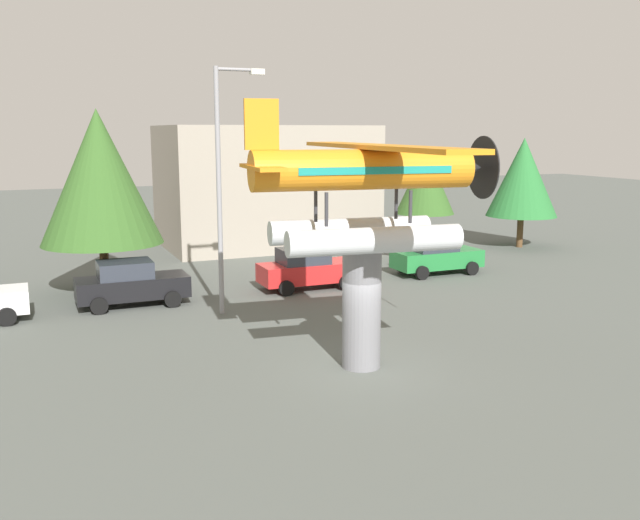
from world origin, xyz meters
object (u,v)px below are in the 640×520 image
Objects in this scene: car_mid_black at (131,283)px; tree_center_back at (425,182)px; car_distant_green at (436,255)px; streetlight_primary at (223,175)px; floatplane_monument at (367,187)px; tree_far_east at (523,177)px; tree_east at (100,177)px; display_pedestal at (362,308)px; car_far_red at (307,268)px; storefront_building at (265,186)px.

tree_center_back is at bearing 12.98° from car_mid_black.
car_mid_black is 14.12m from car_distant_green.
floatplane_monument is at bearing -74.60° from streetlight_primary.
tree_far_east is (7.59, 1.85, -0.09)m from tree_center_back.
tree_far_east is (8.68, 4.74, 3.15)m from car_distant_green.
tree_east reaches higher than tree_center_back.
tree_far_east is (19.69, 7.84, -1.05)m from streetlight_primary.
tree_center_back is at bearing -166.28° from tree_far_east.
tree_center_back is at bearing 52.64° from display_pedestal.
display_pedestal is at bearing -139.47° from tree_far_east.
car_far_red is at bearing -17.20° from tree_east.
car_far_red is 0.47× the size of streetlight_primary.
streetlight_primary reaches higher than storefront_building.
car_mid_black is 7.35m from car_far_red.
display_pedestal is 13.98m from tree_east.
tree_east is at bearing 104.83° from car_mid_black.
streetlight_primary reaches higher than display_pedestal.
tree_east is at bearing 114.57° from display_pedestal.
storefront_building is (9.56, 12.15, 2.59)m from car_mid_black.
car_mid_black is at bearing -128.19° from storefront_building.
storefront_building reaches higher than car_distant_green.
floatplane_monument reaches higher than tree_far_east.
floatplane_monument is at bearing -101.38° from storefront_building.
streetlight_primary is 16.08m from storefront_building.
floatplane_monument reaches higher than car_far_red.
car_far_red is at bearing 76.65° from display_pedestal.
streetlight_primary is 13.53m from tree_center_back.
tree_far_east is at bearing 18.92° from car_far_red.
tree_east is 23.63m from tree_far_east.
tree_east reaches higher than tree_far_east.
floatplane_monument reaches higher than display_pedestal.
car_far_red is 0.67× the size of tree_far_east.
car_distant_green is (14.10, 0.62, 0.00)m from car_mid_black.
car_mid_black is 1.00× the size of car_far_red.
car_far_red is at bearing 83.76° from floatplane_monument.
car_far_red is 9.15m from tree_center_back.
car_distant_green is 0.72× the size of tree_center_back.
streetlight_primary is at bearing -164.25° from car_distant_green.
display_pedestal is 0.82× the size of car_distant_green.
car_distant_green is 15.41m from tree_east.
car_distant_green is 0.67× the size of tree_far_east.
tree_center_back is at bearing 69.37° from car_distant_green.
storefront_building is at bearing 51.81° from car_mid_black.
floatplane_monument is 1.18× the size of streetlight_primary.
storefront_building is 2.01× the size of tree_center_back.
tree_east is at bearing 162.80° from car_far_red.
tree_center_back is (15.19, 3.50, 3.23)m from car_mid_black.
car_far_red is at bearing 0.51° from car_mid_black.
storefront_building is at bearing 66.17° from streetlight_primary.
tree_east is (-5.80, 12.41, -0.32)m from floatplane_monument.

